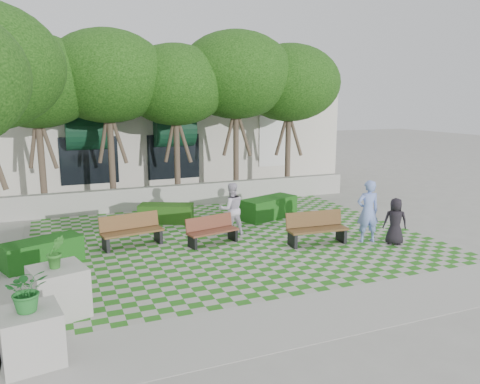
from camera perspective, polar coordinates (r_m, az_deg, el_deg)
name	(u,v)px	position (r m, az deg, el deg)	size (l,w,h in m)	color
ground	(244,248)	(14.14, 0.43, -6.82)	(90.00, 90.00, 0.00)	gray
lawn	(231,239)	(15.02, -1.05, -5.71)	(12.00, 12.00, 0.00)	#2B721E
sidewalk_south	(330,312)	(10.26, 10.94, -14.21)	(16.00, 2.00, 0.01)	#9E9B93
retaining_wall	(186,195)	(19.70, -6.54, -0.36)	(15.00, 0.36, 0.90)	#9E9B93
bench_east	(316,229)	(14.60, 9.30, -4.44)	(1.92, 0.76, 0.99)	#53381C
bench_mid	(212,231)	(14.44, -3.44, -4.75)	(1.70, 0.87, 0.85)	brown
bench_west	(132,231)	(14.56, -13.08, -4.67)	(1.91, 0.90, 0.97)	brown
hedge_midright	(269,208)	(17.55, 3.51, -1.94)	(2.22, 0.89, 0.78)	#144512
hedge_midleft	(166,213)	(17.12, -9.00, -2.59)	(1.91, 0.76, 0.67)	#1E4713
hedge_west	(42,252)	(13.69, -22.95, -6.80)	(2.02, 0.81, 0.71)	#134813
planter_front	(30,325)	(8.83, -24.18, -14.60)	(1.07, 1.07, 1.67)	#9E9B93
planter_back	(59,289)	(10.46, -21.24, -10.94)	(1.25, 1.25, 1.70)	#9E9B93
person_blue	(368,211)	(15.00, 15.31, -2.28)	(0.71, 0.47, 1.96)	#7A92DE
person_dark	(395,221)	(15.06, 18.39, -3.41)	(0.71, 0.46, 1.45)	black
person_white	(231,209)	(15.29, -1.06, -2.08)	(0.84, 0.65, 1.73)	silver
tree_row	(138,78)	(18.67, -12.32, 13.42)	(17.70, 13.40, 7.41)	#47382B
building	(164,133)	(27.24, -9.30, 7.15)	(18.00, 8.92, 5.15)	beige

